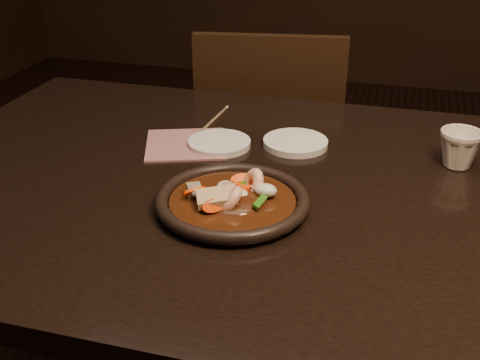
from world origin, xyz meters
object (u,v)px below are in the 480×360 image
(chair, at_px, (270,160))
(plate, at_px, (233,202))
(table, at_px, (326,228))
(tea_cup, at_px, (459,148))

(chair, xyz_separation_m, plate, (0.11, -0.77, 0.28))
(table, relative_size, chair, 1.82)
(table, height_order, plate, plate)
(tea_cup, bearing_deg, plate, -143.41)
(chair, height_order, tea_cup, chair)
(tea_cup, bearing_deg, table, -143.53)
(table, xyz_separation_m, chair, (-0.25, 0.66, -0.20))
(plate, relative_size, tea_cup, 3.29)
(table, height_order, tea_cup, tea_cup)
(table, distance_m, plate, 0.20)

